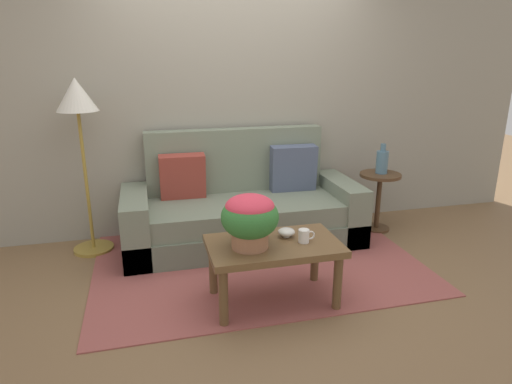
{
  "coord_description": "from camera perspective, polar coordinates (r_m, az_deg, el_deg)",
  "views": [
    {
      "loc": [
        -0.87,
        -3.19,
        1.71
      ],
      "look_at": [
        -0.04,
        0.08,
        0.67
      ],
      "focal_mm": 31.31,
      "sensor_mm": 36.0,
      "label": 1
    }
  ],
  "objects": [
    {
      "name": "coffee_table",
      "position": [
        3.16,
        2.27,
        -7.68
      ],
      "size": [
        0.92,
        0.55,
        0.46
      ],
      "color": "brown",
      "rests_on": "ground"
    },
    {
      "name": "potted_plant",
      "position": [
        2.97,
        -0.79,
        -3.2
      ],
      "size": [
        0.39,
        0.39,
        0.37
      ],
      "color": "#A36B4C",
      "rests_on": "coffee_table"
    },
    {
      "name": "coffee_mug",
      "position": [
        3.13,
        6.2,
        -5.59
      ],
      "size": [
        0.12,
        0.08,
        0.09
      ],
      "color": "white",
      "rests_on": "coffee_table"
    },
    {
      "name": "floor_lamp",
      "position": [
        4.05,
        -21.75,
        9.23
      ],
      "size": [
        0.35,
        0.35,
        1.53
      ],
      "color": "olive",
      "rests_on": "ground"
    },
    {
      "name": "ground_plane",
      "position": [
        3.73,
        0.88,
        -10.18
      ],
      "size": [
        14.0,
        14.0,
        0.0
      ],
      "primitive_type": "plane",
      "color": "brown"
    },
    {
      "name": "snack_bowl",
      "position": [
        3.22,
        3.9,
        -5.13
      ],
      "size": [
        0.12,
        0.12,
        0.06
      ],
      "color": "silver",
      "rests_on": "coffee_table"
    },
    {
      "name": "wall_back",
      "position": [
        4.42,
        -3.0,
        14.34
      ],
      "size": [
        6.4,
        0.12,
        2.99
      ],
      "primitive_type": "cube",
      "color": "gray",
      "rests_on": "ground"
    },
    {
      "name": "table_vase",
      "position": [
        4.56,
        15.81,
        3.79
      ],
      "size": [
        0.12,
        0.12,
        0.29
      ],
      "color": "slate",
      "rests_on": "side_table"
    },
    {
      "name": "couch",
      "position": [
        4.2,
        -1.76,
        -2.33
      ],
      "size": [
        2.17,
        0.86,
        1.04
      ],
      "color": "#626B59",
      "rests_on": "ground"
    },
    {
      "name": "side_table",
      "position": [
        4.61,
        15.45,
        0.08
      ],
      "size": [
        0.4,
        0.4,
        0.59
      ],
      "color": "#4C331E",
      "rests_on": "ground"
    },
    {
      "name": "area_rug",
      "position": [
        3.9,
        0.11,
        -8.82
      ],
      "size": [
        2.71,
        1.89,
        0.01
      ],
      "primitive_type": "cube",
      "color": "#994C47",
      "rests_on": "ground"
    }
  ]
}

